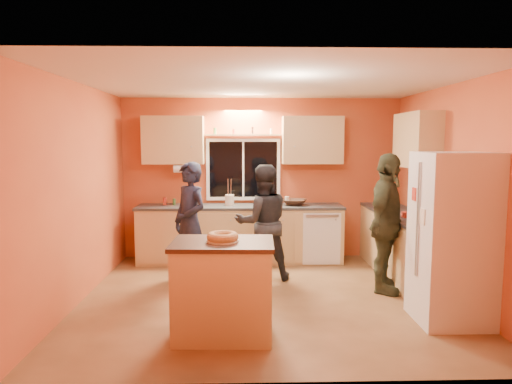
{
  "coord_description": "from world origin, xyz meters",
  "views": [
    {
      "loc": [
        -0.3,
        -5.43,
        1.92
      ],
      "look_at": [
        -0.14,
        0.4,
        1.26
      ],
      "focal_mm": 32.0,
      "sensor_mm": 36.0,
      "label": 1
    }
  ],
  "objects_px": {
    "refrigerator": "(452,238)",
    "island": "(223,288)",
    "person_left": "(190,222)",
    "person_center": "(263,223)",
    "person_right": "(386,223)"
  },
  "relations": [
    {
      "from": "island",
      "to": "person_right",
      "type": "xyz_separation_m",
      "value": [
        2.0,
        1.28,
        0.4
      ]
    },
    {
      "from": "refrigerator",
      "to": "person_left",
      "type": "bearing_deg",
      "value": 153.28
    },
    {
      "from": "island",
      "to": "person_center",
      "type": "relative_size",
      "value": 0.63
    },
    {
      "from": "refrigerator",
      "to": "person_center",
      "type": "bearing_deg",
      "value": 141.33
    },
    {
      "from": "refrigerator",
      "to": "island",
      "type": "xyz_separation_m",
      "value": [
        -2.39,
        -0.3,
        -0.42
      ]
    },
    {
      "from": "person_right",
      "to": "person_left",
      "type": "bearing_deg",
      "value": 109.59
    },
    {
      "from": "person_left",
      "to": "person_center",
      "type": "bearing_deg",
      "value": 54.34
    },
    {
      "from": "person_center",
      "to": "person_right",
      "type": "height_order",
      "value": "person_right"
    },
    {
      "from": "island",
      "to": "person_right",
      "type": "bearing_deg",
      "value": 34.49
    },
    {
      "from": "refrigerator",
      "to": "person_right",
      "type": "height_order",
      "value": "refrigerator"
    },
    {
      "from": "refrigerator",
      "to": "person_right",
      "type": "relative_size",
      "value": 1.02
    },
    {
      "from": "island",
      "to": "refrigerator",
      "type": "bearing_deg",
      "value": 9.22
    },
    {
      "from": "person_left",
      "to": "person_center",
      "type": "xyz_separation_m",
      "value": [
        0.99,
        0.08,
        -0.02
      ]
    },
    {
      "from": "refrigerator",
      "to": "person_right",
      "type": "distance_m",
      "value": 1.05
    },
    {
      "from": "refrigerator",
      "to": "island",
      "type": "relative_size",
      "value": 1.79
    }
  ]
}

